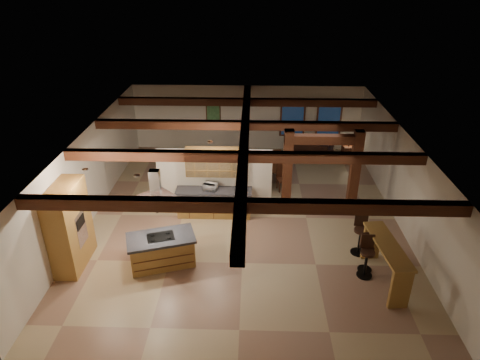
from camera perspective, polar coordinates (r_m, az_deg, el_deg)
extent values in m
plane|color=tan|center=(14.31, 0.55, -4.93)|extent=(12.00, 12.00, 0.00)
plane|color=beige|center=(19.17, 0.97, 8.28)|extent=(10.00, 0.00, 10.00)
plane|color=beige|center=(8.66, -0.33, -17.69)|extent=(10.00, 0.00, 10.00)
plane|color=beige|center=(14.58, -19.47, 0.53)|extent=(0.00, 12.00, 12.00)
plane|color=beige|center=(14.42, 20.86, -0.02)|extent=(0.00, 12.00, 12.00)
plane|color=#3A2312|center=(13.03, 0.60, 5.99)|extent=(12.00, 12.00, 0.00)
cube|color=#3B130E|center=(9.47, 0.08, -3.41)|extent=(10.00, 0.25, 0.28)
cube|color=#3B130E|center=(11.88, 0.47, 3.14)|extent=(10.00, 0.25, 0.28)
cube|color=#3B130E|center=(14.30, 0.71, 7.31)|extent=(10.00, 0.25, 0.28)
cube|color=#3B130E|center=(16.87, 0.90, 10.36)|extent=(10.00, 0.25, 0.28)
cube|color=#3B130E|center=(13.08, 0.60, 5.42)|extent=(0.28, 12.00, 0.28)
cube|color=#3B130E|center=(14.10, 6.32, 1.10)|extent=(0.30, 0.30, 2.90)
cube|color=#3B130E|center=(14.45, 15.04, 0.95)|extent=(0.30, 0.30, 2.90)
cube|color=#3B130E|center=(13.79, 11.13, 5.33)|extent=(2.50, 0.28, 0.28)
cube|color=beige|center=(14.27, -3.41, -0.04)|extent=(3.80, 0.18, 2.20)
cube|color=olive|center=(12.48, -21.80, -5.81)|extent=(0.64, 1.60, 2.40)
cube|color=silver|center=(12.39, -20.48, -6.08)|extent=(0.06, 0.62, 0.95)
cube|color=black|center=(12.27, -20.45, -5.30)|extent=(0.01, 0.50, 0.28)
cube|color=olive|center=(14.24, -3.46, -3.15)|extent=(2.40, 0.60, 0.86)
cube|color=black|center=(14.01, -3.52, -1.49)|extent=(2.50, 0.66, 0.08)
cube|color=olive|center=(13.78, -3.55, 2.41)|extent=(1.80, 0.34, 0.95)
cube|color=silver|center=(13.62, -3.62, 2.10)|extent=(1.74, 0.02, 0.90)
pyramid|color=silver|center=(11.50, -10.89, -4.03)|extent=(1.10, 1.10, 0.45)
cube|color=silver|center=(11.11, -11.24, -0.44)|extent=(0.26, 0.22, 0.73)
cube|color=#3B130E|center=(19.17, 7.02, 8.25)|extent=(1.10, 0.05, 1.70)
cube|color=black|center=(19.15, 7.03, 8.22)|extent=(0.95, 0.02, 1.55)
cube|color=#3B130E|center=(19.39, 11.78, 8.09)|extent=(1.10, 0.05, 1.70)
cube|color=black|center=(19.36, 11.79, 8.06)|extent=(0.95, 0.02, 1.55)
cube|color=#3B130E|center=(19.11, -3.58, 8.96)|extent=(0.65, 0.04, 0.85)
cube|color=#22512E|center=(19.09, -3.59, 8.94)|extent=(0.55, 0.01, 0.75)
cylinder|color=silver|center=(10.85, -13.59, 0.58)|extent=(0.16, 0.16, 0.03)
cylinder|color=silver|center=(12.63, -4.00, 5.10)|extent=(0.16, 0.16, 0.03)
cylinder|color=silver|center=(11.54, -19.95, 1.31)|extent=(0.16, 0.16, 0.03)
cube|color=olive|center=(12.21, -10.36, -9.35)|extent=(1.89, 1.34, 0.82)
cube|color=black|center=(11.96, -10.53, -7.61)|extent=(2.04, 1.48, 0.08)
cube|color=black|center=(11.93, -10.55, -7.44)|extent=(0.82, 0.67, 0.02)
imported|color=#3A1D0E|center=(16.33, 2.82, 0.56)|extent=(2.02, 1.48, 0.64)
imported|color=black|center=(19.15, 9.22, 4.27)|extent=(2.24, 1.24, 0.62)
imported|color=#B5B5BA|center=(13.95, -3.98, -0.90)|extent=(0.51, 0.43, 0.24)
cube|color=olive|center=(11.64, 19.15, -8.25)|extent=(0.78, 2.25, 0.07)
cube|color=olive|center=(11.27, 20.60, -13.48)|extent=(0.51, 0.16, 1.10)
cube|color=olive|center=(12.70, 17.12, -7.86)|extent=(0.51, 0.16, 1.10)
cube|color=#3B130E|center=(19.01, 14.18, 3.57)|extent=(0.52, 0.52, 0.60)
cylinder|color=black|center=(18.87, 14.31, 4.63)|extent=(0.06, 0.06, 0.16)
cone|color=#F8CF95|center=(18.81, 14.37, 5.10)|extent=(0.29, 0.29, 0.18)
cylinder|color=black|center=(12.11, 16.66, -8.81)|extent=(0.35, 0.35, 0.07)
cube|color=black|center=(12.11, 16.48, -7.51)|extent=(0.33, 0.10, 0.39)
cylinder|color=black|center=(12.31, 16.45, -10.14)|extent=(0.06, 0.06, 0.68)
cylinder|color=black|center=(12.51, 16.25, -11.35)|extent=(0.39, 0.39, 0.03)
cylinder|color=black|center=(11.87, 16.67, -9.28)|extent=(0.38, 0.38, 0.07)
cube|color=black|center=(11.88, 16.64, -7.84)|extent=(0.36, 0.05, 0.42)
cylinder|color=black|center=(12.09, 16.43, -10.73)|extent=(0.06, 0.06, 0.73)
cylinder|color=black|center=(12.30, 16.22, -12.05)|extent=(0.42, 0.42, 0.03)
cylinder|color=black|center=(12.69, 15.83, -6.48)|extent=(0.39, 0.39, 0.08)
cube|color=black|center=(12.71, 15.87, -5.09)|extent=(0.37, 0.08, 0.43)
cylinder|color=black|center=(12.90, 15.62, -7.93)|extent=(0.06, 0.06, 0.76)
cylinder|color=black|center=(13.11, 15.42, -9.25)|extent=(0.43, 0.43, 0.03)
cube|color=#3B130E|center=(15.57, 0.95, -0.33)|extent=(0.48, 0.48, 0.06)
cube|color=#3B130E|center=(15.59, 0.82, 1.17)|extent=(0.41, 0.13, 0.72)
cylinder|color=#3B130E|center=(15.50, 0.47, -1.41)|extent=(0.05, 0.05, 0.40)
cylinder|color=#3B130E|center=(15.56, 1.65, -1.31)|extent=(0.05, 0.05, 0.40)
cylinder|color=#3B130E|center=(15.79, 0.25, -0.86)|extent=(0.05, 0.05, 0.40)
cylinder|color=#3B130E|center=(15.84, 1.41, -0.76)|extent=(0.05, 0.05, 0.40)
cube|color=#3B130E|center=(16.76, 0.07, 1.73)|extent=(0.48, 0.48, 0.06)
cube|color=#3B130E|center=(16.43, 0.20, 2.57)|extent=(0.41, 0.13, 0.72)
cylinder|color=#3B130E|center=(17.03, 0.52, 1.30)|extent=(0.05, 0.05, 0.40)
cylinder|color=#3B130E|center=(16.98, -0.57, 1.21)|extent=(0.05, 0.05, 0.40)
cylinder|color=#3B130E|center=(16.74, 0.72, 0.82)|extent=(0.05, 0.05, 0.40)
cylinder|color=#3B130E|center=(16.69, -0.38, 0.74)|extent=(0.05, 0.05, 0.40)
cube|color=#3B130E|center=(15.70, 3.36, -0.13)|extent=(0.48, 0.48, 0.06)
cube|color=#3B130E|center=(15.72, 3.23, 1.35)|extent=(0.41, 0.13, 0.72)
cylinder|color=#3B130E|center=(15.63, 2.89, -1.20)|extent=(0.05, 0.05, 0.40)
cylinder|color=#3B130E|center=(15.70, 4.06, -1.10)|extent=(0.05, 0.05, 0.40)
cylinder|color=#3B130E|center=(15.91, 2.64, -0.66)|extent=(0.05, 0.05, 0.40)
cylinder|color=#3B130E|center=(15.98, 3.78, -0.56)|extent=(0.05, 0.05, 0.40)
cube|color=#3B130E|center=(16.88, 2.33, 1.90)|extent=(0.48, 0.48, 0.06)
cube|color=#3B130E|center=(16.55, 2.50, 2.73)|extent=(0.41, 0.13, 0.72)
cylinder|color=#3B130E|center=(17.15, 2.73, 1.47)|extent=(0.05, 0.05, 0.40)
cylinder|color=#3B130E|center=(17.09, 1.66, 1.39)|extent=(0.05, 0.05, 0.40)
cylinder|color=#3B130E|center=(16.87, 2.97, 1.00)|extent=(0.05, 0.05, 0.40)
cylinder|color=#3B130E|center=(16.80, 1.88, 0.91)|extent=(0.05, 0.05, 0.40)
cube|color=#3B130E|center=(15.86, 5.73, 0.06)|extent=(0.48, 0.48, 0.06)
cube|color=#3B130E|center=(15.88, 5.60, 1.53)|extent=(0.41, 0.13, 0.72)
cylinder|color=#3B130E|center=(15.78, 5.28, -1.00)|extent=(0.05, 0.05, 0.40)
cylinder|color=#3B130E|center=(15.86, 6.42, -0.90)|extent=(0.05, 0.05, 0.40)
cylinder|color=#3B130E|center=(16.06, 4.98, -0.46)|extent=(0.05, 0.05, 0.40)
cylinder|color=#3B130E|center=(16.14, 6.11, -0.37)|extent=(0.05, 0.05, 0.40)
cube|color=#3B130E|center=(17.03, 4.54, 2.06)|extent=(0.48, 0.48, 0.06)
cube|color=#3B130E|center=(16.70, 4.76, 2.89)|extent=(0.41, 0.13, 0.72)
cylinder|color=#3B130E|center=(17.30, 4.91, 1.63)|extent=(0.05, 0.05, 0.40)
cylinder|color=#3B130E|center=(17.23, 3.85, 1.55)|extent=(0.05, 0.05, 0.40)
cylinder|color=#3B130E|center=(17.02, 5.18, 1.17)|extent=(0.05, 0.05, 0.40)
cylinder|color=#3B130E|center=(16.94, 4.11, 1.09)|extent=(0.05, 0.05, 0.40)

